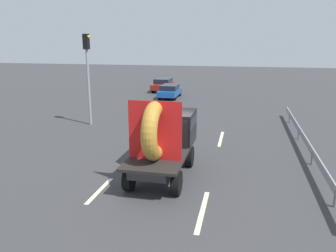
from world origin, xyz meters
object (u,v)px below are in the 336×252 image
at_px(traffic_light, 88,66).
at_px(oncoming_car, 163,84).
at_px(flatbed_truck, 165,134).
at_px(distant_sedan, 170,91).

height_order(traffic_light, oncoming_car, traffic_light).
relative_size(flatbed_truck, oncoming_car, 1.12).
xyz_separation_m(flatbed_truck, distant_sedan, (-3.74, 17.99, -0.92)).
bearing_deg(traffic_light, distant_sedan, 76.51).
height_order(distant_sedan, oncoming_car, oncoming_car).
xyz_separation_m(distant_sedan, traffic_light, (-2.69, -11.21, 2.98)).
bearing_deg(flatbed_truck, distant_sedan, 101.74).
distance_m(distant_sedan, oncoming_car, 4.50).
bearing_deg(oncoming_car, distant_sedan, -68.37).
bearing_deg(distant_sedan, traffic_light, -103.49).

